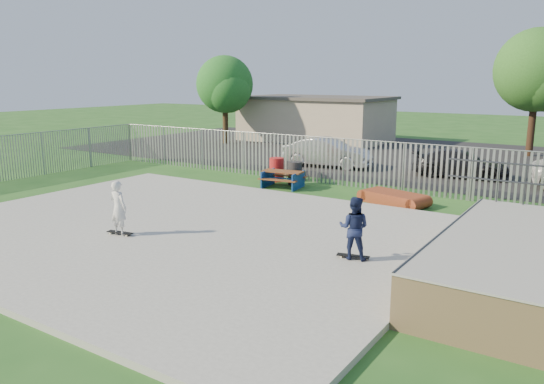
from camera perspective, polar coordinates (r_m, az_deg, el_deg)
The scene contains 18 objects.
ground at distance 15.97m, azimuth -10.02°, elevation -4.29°, with size 120.00×120.00×0.00m, color #22541D.
concrete_slab at distance 15.95m, azimuth -10.03°, elevation -4.04°, with size 15.00×12.00×0.15m, color #989893.
quarter_pipe at distance 12.79m, azimuth 26.88°, elevation -7.02°, with size 5.50×7.05×2.19m.
fence at distance 18.70m, azimuth 1.78°, elevation 1.45°, with size 26.04×16.02×2.00m.
picnic_table at distance 22.07m, azimuth 1.18°, elevation 1.41°, with size 1.85×1.59×0.71m.
funbox at distance 19.67m, azimuth 12.95°, elevation -0.66°, with size 2.34×1.59×0.43m.
trash_bin_red at distance 23.38m, azimuth 0.50°, elevation 2.42°, with size 0.63×0.63×1.05m, color #A7191A.
trash_bin_grey at distance 22.66m, azimuth 2.50°, elevation 2.03°, with size 0.59×0.59×0.99m, color black.
parking_lot at distance 32.21m, azimuth 13.78°, elevation 3.83°, with size 40.00×18.00×0.02m, color black.
car_silver at distance 27.28m, azimuth 5.96°, elevation 4.25°, with size 1.56×4.47×1.47m, color silver.
car_dark at distance 25.78m, azimuth 19.64°, elevation 2.90°, with size 1.74×4.28×1.24m, color black.
building at distance 38.93m, azimuth 4.71°, elevation 7.89°, with size 10.40×6.40×3.20m.
tree_left at distance 37.14m, azimuth -5.11°, elevation 11.44°, with size 3.90×3.90×6.01m.
tree_mid at distance 34.28m, azimuth 26.64°, elevation 11.62°, with size 4.72×4.72×7.29m.
skateboard_a at distance 13.20m, azimuth 8.71°, elevation -6.91°, with size 0.82×0.37×0.08m.
skateboard_b at distance 15.58m, azimuth -16.03°, elevation -4.29°, with size 0.82×0.34×0.08m.
skater_navy at distance 12.99m, azimuth 8.81°, elevation -3.84°, with size 0.75×0.59×1.55m, color #151D42.
skater_white at distance 15.39m, azimuth -16.19°, elevation -1.66°, with size 0.56×0.37×1.55m, color silver.
Camera 1 is at (10.59, -11.09, 4.47)m, focal length 35.00 mm.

